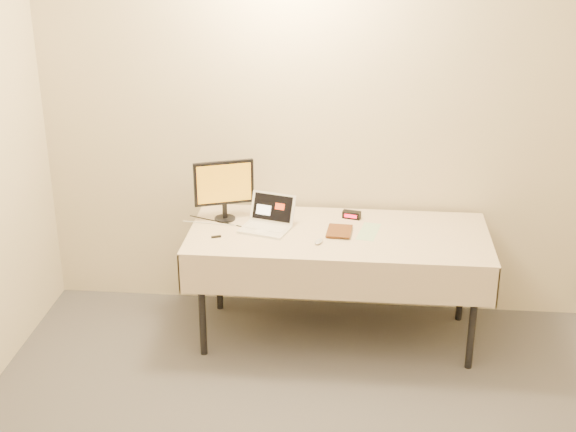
# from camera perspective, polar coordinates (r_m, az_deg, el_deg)

# --- Properties ---
(back_wall) EXTENTS (4.00, 0.10, 2.70)m
(back_wall) POSITION_cam_1_polar(r_m,az_deg,el_deg) (5.20, 3.98, 7.02)
(back_wall) COLOR beige
(back_wall) RESTS_ON ground
(table) EXTENTS (1.86, 0.81, 0.74)m
(table) POSITION_cam_1_polar(r_m,az_deg,el_deg) (5.00, 3.61, -1.84)
(table) COLOR black
(table) RESTS_ON ground
(laptop) EXTENTS (0.36, 0.35, 0.20)m
(laptop) POSITION_cam_1_polar(r_m,az_deg,el_deg) (5.02, -1.43, -0.31)
(laptop) COLOR white
(laptop) RESTS_ON table
(monitor) EXTENTS (0.37, 0.17, 0.39)m
(monitor) POSITION_cam_1_polar(r_m,az_deg,el_deg) (5.10, -4.58, 2.16)
(monitor) COLOR black
(monitor) RESTS_ON table
(book) EXTENTS (0.15, 0.03, 0.20)m
(book) POSITION_cam_1_polar(r_m,az_deg,el_deg) (4.94, 2.82, -0.08)
(book) COLOR brown
(book) RESTS_ON table
(alarm_clock) EXTENTS (0.12, 0.07, 0.05)m
(alarm_clock) POSITION_cam_1_polar(r_m,az_deg,el_deg) (5.19, 4.55, 0.09)
(alarm_clock) COLOR black
(alarm_clock) RESTS_ON table
(clicker) EXTENTS (0.07, 0.10, 0.02)m
(clicker) POSITION_cam_1_polar(r_m,az_deg,el_deg) (4.82, 2.20, -1.82)
(clicker) COLOR #B5B5B8
(clicker) RESTS_ON table
(paper_form) EXTENTS (0.16, 0.30, 0.00)m
(paper_form) POSITION_cam_1_polar(r_m,az_deg,el_deg) (5.01, 5.76, -1.11)
(paper_form) COLOR #A9D4AA
(paper_form) RESTS_ON table
(usb_dongle) EXTENTS (0.06, 0.04, 0.01)m
(usb_dongle) POSITION_cam_1_polar(r_m,az_deg,el_deg) (4.92, -5.13, -1.48)
(usb_dongle) COLOR black
(usb_dongle) RESTS_ON table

